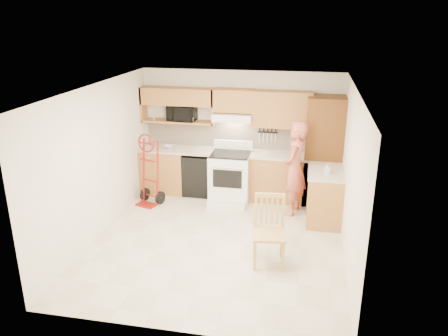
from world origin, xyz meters
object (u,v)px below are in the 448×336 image
(person, at_px, (294,169))
(dining_chair, at_px, (269,232))
(microwave, at_px, (182,113))
(range, at_px, (230,174))
(hand_truck, at_px, (148,173))

(person, xyz_separation_m, dining_chair, (-0.26, -1.88, -0.35))
(microwave, distance_m, dining_chair, 3.51)
(person, height_order, dining_chair, person)
(microwave, bearing_deg, range, -18.95)
(range, bearing_deg, hand_truck, -163.51)
(range, xyz_separation_m, person, (1.25, -0.32, 0.30))
(range, bearing_deg, dining_chair, -65.78)
(hand_truck, relative_size, dining_chair, 1.22)
(range, relative_size, dining_chair, 1.09)
(range, bearing_deg, microwave, 158.42)
(microwave, distance_m, hand_truck, 1.41)
(microwave, height_order, dining_chair, microwave)
(person, distance_m, dining_chair, 1.93)
(dining_chair, bearing_deg, range, 107.14)
(person, relative_size, hand_truck, 1.37)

